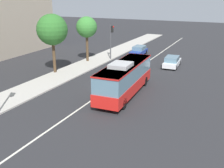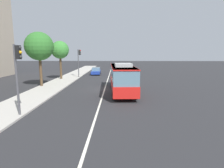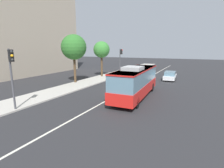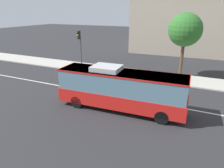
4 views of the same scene
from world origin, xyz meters
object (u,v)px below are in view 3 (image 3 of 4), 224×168
at_px(traffic_light_near_corner, 121,58).
at_px(street_tree_kerbside_centre, 74,47).
at_px(sedan_blue, 141,70).
at_px(sedan_white, 170,76).
at_px(transit_bus, 136,81).
at_px(street_tree_kerbside_left, 102,50).
at_px(traffic_light_mid_block, 12,69).

height_order(traffic_light_near_corner, street_tree_kerbside_centre, street_tree_kerbside_centre).
height_order(sedan_blue, street_tree_kerbside_centre, street_tree_kerbside_centre).
bearing_deg(sedan_white, traffic_light_near_corner, 86.22).
relative_size(transit_bus, sedan_white, 2.21).
relative_size(sedan_white, street_tree_kerbside_left, 0.70).
bearing_deg(traffic_light_near_corner, street_tree_kerbside_left, -138.96).
height_order(transit_bus, traffic_light_mid_block, traffic_light_mid_block).
height_order(traffic_light_mid_block, street_tree_kerbside_left, street_tree_kerbside_left).
xyz_separation_m(traffic_light_mid_block, street_tree_kerbside_centre, (11.89, 3.27, 1.85)).
relative_size(sedan_blue, traffic_light_near_corner, 0.88).
bearing_deg(traffic_light_near_corner, transit_bus, -62.68).
height_order(transit_bus, traffic_light_near_corner, traffic_light_near_corner).
height_order(sedan_white, street_tree_kerbside_centre, street_tree_kerbside_centre).
distance_m(sedan_blue, street_tree_kerbside_centre, 16.53).
distance_m(sedan_white, traffic_light_mid_block, 23.47).
xyz_separation_m(sedan_white, sedan_blue, (5.27, 6.73, 0.00)).
relative_size(traffic_light_mid_block, street_tree_kerbside_left, 0.79).
xyz_separation_m(sedan_white, traffic_light_near_corner, (0.17, 9.28, 2.84)).
bearing_deg(street_tree_kerbside_centre, traffic_light_near_corner, -19.05).
distance_m(transit_bus, traffic_light_mid_block, 11.66).
xyz_separation_m(sedan_white, street_tree_kerbside_left, (-2.44, 11.96, 4.28)).
xyz_separation_m(transit_bus, street_tree_kerbside_left, (10.25, 10.25, 3.20)).
xyz_separation_m(transit_bus, traffic_light_mid_block, (-8.65, 7.61, 1.75)).
bearing_deg(street_tree_kerbside_left, sedan_white, -78.46).
xyz_separation_m(transit_bus, sedan_blue, (17.96, 5.01, -1.09)).
height_order(transit_bus, sedan_white, transit_bus).
bearing_deg(sedan_blue, traffic_light_near_corner, -28.26).
bearing_deg(transit_bus, street_tree_kerbside_left, 42.05).
bearing_deg(transit_bus, sedan_white, -10.62).
xyz_separation_m(sedan_blue, traffic_light_mid_block, (-26.61, 2.60, 2.84)).
bearing_deg(sedan_blue, sedan_white, 50.21).
relative_size(street_tree_kerbside_left, street_tree_kerbside_centre, 0.90).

